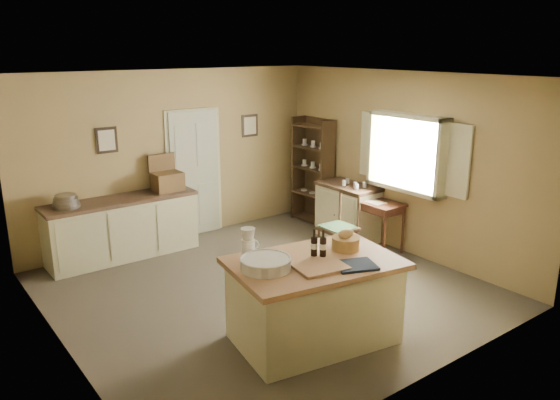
# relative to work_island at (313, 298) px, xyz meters

# --- Properties ---
(ground) EXTENTS (5.00, 5.00, 0.00)m
(ground) POSITION_rel_work_island_xyz_m (0.33, 1.33, -0.48)
(ground) COLOR #62594B
(ground) RESTS_ON ground
(wall_back) EXTENTS (5.00, 0.10, 2.70)m
(wall_back) POSITION_rel_work_island_xyz_m (0.33, 3.83, 0.87)
(wall_back) COLOR #967E51
(wall_back) RESTS_ON ground
(wall_front) EXTENTS (5.00, 0.10, 2.70)m
(wall_front) POSITION_rel_work_island_xyz_m (0.33, -1.17, 0.87)
(wall_front) COLOR #967E51
(wall_front) RESTS_ON ground
(wall_left) EXTENTS (0.10, 5.00, 2.70)m
(wall_left) POSITION_rel_work_island_xyz_m (-2.17, 1.33, 0.87)
(wall_left) COLOR #967E51
(wall_left) RESTS_ON ground
(wall_right) EXTENTS (0.10, 5.00, 2.70)m
(wall_right) POSITION_rel_work_island_xyz_m (2.83, 1.33, 0.87)
(wall_right) COLOR #967E51
(wall_right) RESTS_ON ground
(ceiling) EXTENTS (5.00, 5.00, 0.00)m
(ceiling) POSITION_rel_work_island_xyz_m (0.33, 1.33, 2.22)
(ceiling) COLOR silver
(ceiling) RESTS_ON wall_back
(door) EXTENTS (0.97, 0.06, 2.11)m
(door) POSITION_rel_work_island_xyz_m (0.68, 3.80, 0.57)
(door) COLOR #ACAF97
(door) RESTS_ON ground
(framed_prints) EXTENTS (2.82, 0.02, 0.38)m
(framed_prints) POSITION_rel_work_island_xyz_m (0.53, 3.81, 1.24)
(framed_prints) COLOR black
(framed_prints) RESTS_ON ground
(window) EXTENTS (0.25, 1.99, 1.12)m
(window) POSITION_rel_work_island_xyz_m (2.75, 1.13, 1.07)
(window) COLOR beige
(window) RESTS_ON ground
(work_island) EXTENTS (1.89, 1.39, 1.20)m
(work_island) POSITION_rel_work_island_xyz_m (0.00, 0.00, 0.00)
(work_island) COLOR beige
(work_island) RESTS_ON ground
(sideboard) EXTENTS (2.21, 0.63, 1.18)m
(sideboard) POSITION_rel_work_island_xyz_m (-0.69, 3.53, -0.00)
(sideboard) COLOR beige
(sideboard) RESTS_ON ground
(rug) EXTENTS (1.45, 1.82, 0.01)m
(rug) POSITION_rel_work_island_xyz_m (2.08, 1.49, -0.48)
(rug) COLOR #501E19
(rug) RESTS_ON ground
(writing_desk) EXTENTS (0.49, 0.80, 0.82)m
(writing_desk) POSITION_rel_work_island_xyz_m (2.53, 1.49, 0.18)
(writing_desk) COLOR #341A11
(writing_desk) RESTS_ON ground
(desk_chair) EXTENTS (0.47, 0.47, 1.00)m
(desk_chair) POSITION_rel_work_island_xyz_m (1.71, 1.48, 0.02)
(desk_chair) COLOR black
(desk_chair) RESTS_ON ground
(right_cabinet) EXTENTS (0.57, 1.03, 0.99)m
(right_cabinet) POSITION_rel_work_island_xyz_m (2.53, 2.12, -0.02)
(right_cabinet) COLOR beige
(right_cabinet) RESTS_ON ground
(shelving_unit) EXTENTS (0.31, 0.83, 1.85)m
(shelving_unit) POSITION_rel_work_island_xyz_m (2.68, 3.14, 0.44)
(shelving_unit) COLOR black
(shelving_unit) RESTS_ON ground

